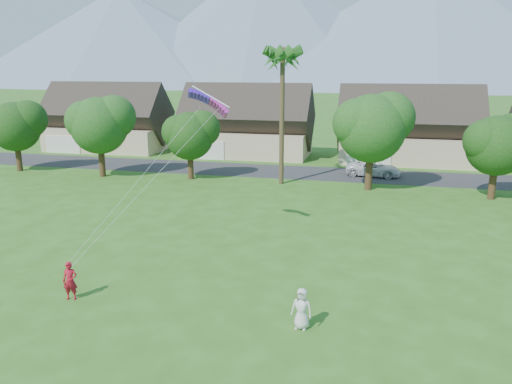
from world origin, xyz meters
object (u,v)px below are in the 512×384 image
(watcher, at_px, (302,309))
(parafoil_kite, at_px, (210,100))
(parked_car, at_px, (374,169))
(kite_flyer, at_px, (70,281))

(watcher, relative_size, parafoil_kite, 0.66)
(parked_car, bearing_deg, parafoil_kite, 161.12)
(parafoil_kite, bearing_deg, watcher, -63.26)
(watcher, xyz_separation_m, parked_car, (2.61, 31.68, -0.15))
(kite_flyer, height_order, watcher, kite_flyer)
(parked_car, height_order, parafoil_kite, parafoil_kite)
(parked_car, distance_m, parafoil_kite, 25.36)
(parked_car, relative_size, parafoil_kite, 1.97)
(parked_car, xyz_separation_m, parafoil_kite, (-9.68, -22.04, 7.97))
(kite_flyer, bearing_deg, parked_car, 52.17)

